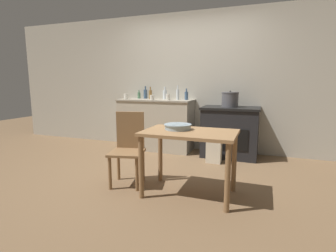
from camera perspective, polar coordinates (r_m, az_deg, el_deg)
The scene contains 18 objects.
ground_plane at distance 3.76m, azimuth -2.11°, elevation -10.33°, with size 14.00×14.00×0.00m, color brown.
wall_back at distance 5.04m, azimuth 4.81°, elevation 9.46°, with size 8.00×0.07×2.55m.
counter_cabinet at distance 5.01m, azimuth -2.67°, elevation 0.36°, with size 1.42×0.56×0.96m.
stove at distance 4.63m, azimuth 13.34°, elevation -1.24°, with size 0.96×0.62×0.86m.
work_table at distance 2.94m, azimuth 4.70°, elevation -3.39°, with size 1.03×0.65×0.74m.
chair at distance 3.35m, azimuth -8.64°, elevation -4.44°, with size 0.48×0.48×0.91m.
flour_sack at distance 4.28m, azimuth 9.96°, elevation -5.54°, with size 0.23×0.16×0.35m, color beige.
stock_pot at distance 4.56m, azimuth 13.35°, elevation 5.63°, with size 0.29×0.29×0.28m.
mixing_bowl_large at distance 3.01m, azimuth 2.14°, elevation -0.08°, with size 0.32×0.32×0.06m.
bottle_far_left at distance 4.82m, azimuth 2.13°, elevation 6.93°, with size 0.06×0.06×0.26m.
bottle_left at distance 5.22m, azimuth -4.93°, elevation 7.01°, with size 0.07×0.07×0.24m.
bottle_mid_left at distance 5.26m, azimuth -6.33°, elevation 6.67°, with size 0.06×0.06×0.16m.
bottle_center_left at distance 4.82m, azimuth 4.06°, elevation 6.64°, with size 0.07×0.07×0.21m.
bottle_center at distance 5.10m, azimuth -3.86°, elevation 6.92°, with size 0.06×0.06×0.23m.
bottle_center_right at distance 4.99m, azimuth -0.69°, elevation 6.90°, with size 0.08×0.08×0.24m.
cup_mid_right at distance 4.78m, azimuth -3.50°, elevation 6.21°, with size 0.07×0.07×0.09m, color silver.
cup_right at distance 4.73m, azimuth -0.00°, elevation 6.28°, with size 0.08×0.08×0.10m, color silver.
cup_far_right at distance 5.13m, azimuth -9.13°, elevation 6.40°, with size 0.08×0.08×0.10m, color silver.
Camera 1 is at (1.36, -3.27, 1.27)m, focal length 28.00 mm.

